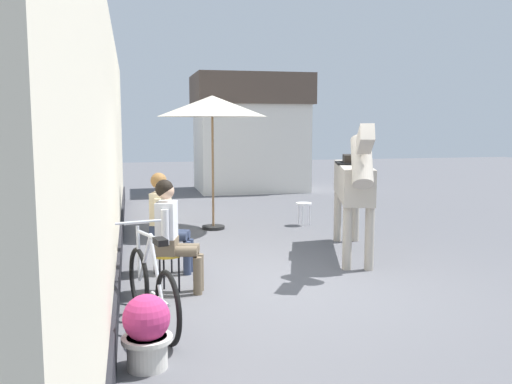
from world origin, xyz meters
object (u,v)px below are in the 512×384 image
Objects in this scene: seated_visitor_near at (172,230)px; spare_stool_white at (304,206)px; flower_planter_near at (147,330)px; cafe_parasol at (212,107)px; seated_visitor_far at (165,217)px; saddled_horse_center at (353,182)px; leaning_bicycle at (152,289)px.

seated_visitor_near is 3.02× the size of spare_stool_white.
flower_planter_near is 0.25× the size of cafe_parasol.
seated_visitor_far is 0.48× the size of saddled_horse_center.
flower_planter_near is 0.37× the size of leaning_bicycle.
seated_visitor_near is 0.48× the size of saddled_horse_center.
spare_stool_white is at bearing 61.39° from flower_planter_near.
seated_visitor_near reaches higher than spare_stool_white.
spare_stool_white is (0.05, 2.65, -0.76)m from saddled_horse_center.
cafe_parasol is at bearing 76.48° from flower_planter_near.
seated_visitor_near is at bearing -155.76° from saddled_horse_center.
saddled_horse_center is (2.90, 0.35, 0.38)m from seated_visitor_far.
saddled_horse_center is at bearing -56.08° from cafe_parasol.
seated_visitor_near is 4.40m from cafe_parasol.
saddled_horse_center is (2.88, 1.29, 0.38)m from seated_visitor_near.
seated_visitor_near reaches higher than leaning_bicycle.
cafe_parasol reaches higher than leaning_bicycle.
leaning_bicycle is at bearing -122.42° from spare_stool_white.
cafe_parasol is (1.37, 5.08, 1.97)m from leaning_bicycle.
saddled_horse_center reaches higher than spare_stool_white.
leaning_bicycle is at bearing 85.15° from flower_planter_near.
saddled_horse_center reaches higher than seated_visitor_near.
seated_visitor_far is 3.02× the size of spare_stool_white.
cafe_parasol is 5.61× the size of spare_stool_white.
seated_visitor_far is 2.17× the size of flower_planter_near.
flower_planter_near is (-3.25, -3.40, -0.82)m from saddled_horse_center.
seated_visitor_near reaches higher than flower_planter_near.
seated_visitor_near is 1.00× the size of seated_visitor_far.
seated_visitor_far is at bearing -134.43° from spare_stool_white.
seated_visitor_near is at bearing -126.53° from spare_stool_white.
spare_stool_white is at bearing 57.58° from leaning_bicycle.
seated_visitor_far reaches higher than flower_planter_near.
seated_visitor_near and seated_visitor_far have the same top height.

